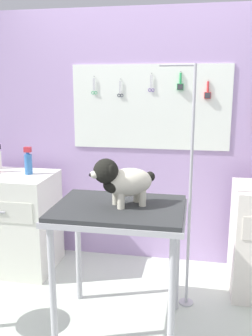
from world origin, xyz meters
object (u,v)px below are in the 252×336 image
object	(u,v)px
counter_left	(10,221)
grooming_table	(119,220)
dog	(122,180)
grooming_arm	(189,199)

from	to	relation	value
counter_left	grooming_table	bearing A→B (deg)	-30.29
grooming_table	dog	xyz separation A→B (m)	(0.02, -0.00, 0.27)
grooming_table	counter_left	world-z (taller)	same
grooming_arm	counter_left	distance (m)	1.67
grooming_table	counter_left	bearing A→B (deg)	149.71
grooming_arm	counter_left	world-z (taller)	grooming_arm
grooming_table	grooming_arm	size ratio (longest dim) A/B	0.49
grooming_table	counter_left	size ratio (longest dim) A/B	1.00
counter_left	dog	bearing A→B (deg)	-29.82
dog	counter_left	world-z (taller)	dog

